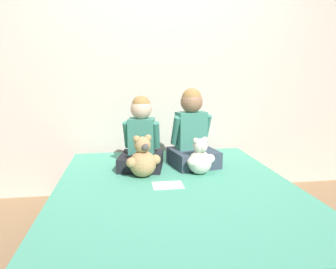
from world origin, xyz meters
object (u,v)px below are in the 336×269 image
Objects in this scene: bed at (176,217)px; child_on_left at (141,139)px; child_on_right at (192,134)px; sign_card at (168,185)px; teddy_bear_held_by_left_child at (143,159)px; teddy_bear_held_by_right_child at (200,159)px.

child_on_left is (-0.21, 0.47, 0.47)m from bed.
child_on_right is 3.04× the size of sign_card.
teddy_bear_held_by_left_child is at bearing -161.37° from child_on_right.
bed is 0.48m from teddy_bear_held_by_left_child.
child_on_right reaches higher than teddy_bear_held_by_right_child.
teddy_bear_held_by_right_child reaches higher than bed.
bed is at bearing -155.82° from teddy_bear_held_by_right_child.
child_on_right is 0.51m from teddy_bear_held_by_left_child.
child_on_right is 0.59m from sign_card.
child_on_left is 1.84× the size of teddy_bear_held_by_left_child.
child_on_left is at bearing 108.00° from sign_card.
sign_card is at bearing -163.52° from teddy_bear_held_by_right_child.
child_on_right is at bearing 65.38° from bed.
bed is 3.06× the size of child_on_right.
child_on_right reaches higher than sign_card.
teddy_bear_held_by_right_child is 1.36× the size of sign_card.
teddy_bear_held_by_right_child reaches higher than sign_card.
teddy_bear_held_by_right_child is (0.22, 0.22, 0.35)m from bed.
child_on_right is 2.02× the size of teddy_bear_held_by_left_child.
child_on_right reaches higher than bed.
teddy_bear_held_by_left_child is at bearing 159.75° from teddy_bear_held_by_right_child.
teddy_bear_held_by_right_child is 0.37m from sign_card.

